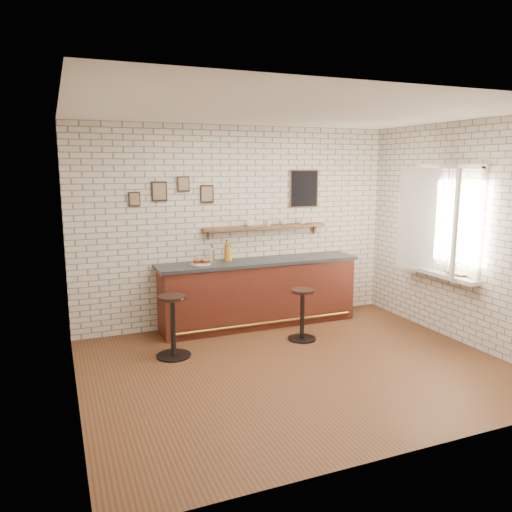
# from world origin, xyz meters

# --- Properties ---
(ground) EXTENTS (5.00, 5.00, 0.00)m
(ground) POSITION_xyz_m (0.00, 0.00, 0.00)
(ground) COLOR brown
(ground) RESTS_ON ground
(bar_counter) EXTENTS (3.10, 0.65, 1.01)m
(bar_counter) POSITION_xyz_m (0.21, 1.70, 0.51)
(bar_counter) COLOR #521F15
(bar_counter) RESTS_ON ground
(sandwich_plate) EXTENTS (0.28, 0.28, 0.01)m
(sandwich_plate) POSITION_xyz_m (-0.69, 1.70, 1.02)
(sandwich_plate) COLOR white
(sandwich_plate) RESTS_ON bar_counter
(ciabatta_sandwich) EXTENTS (0.26, 0.18, 0.08)m
(ciabatta_sandwich) POSITION_xyz_m (-0.68, 1.70, 1.06)
(ciabatta_sandwich) COLOR #B37C49
(ciabatta_sandwich) RESTS_ON sandwich_plate
(potato_chips) EXTENTS (0.27, 0.20, 0.00)m
(potato_chips) POSITION_xyz_m (-0.70, 1.70, 1.02)
(potato_chips) COLOR gold
(potato_chips) RESTS_ON sandwich_plate
(bitters_bottle_brown) EXTENTS (0.07, 0.07, 0.23)m
(bitters_bottle_brown) POSITION_xyz_m (-0.48, 1.83, 1.10)
(bitters_bottle_brown) COLOR brown
(bitters_bottle_brown) RESTS_ON bar_counter
(bitters_bottle_white) EXTENTS (0.07, 0.07, 0.26)m
(bitters_bottle_white) POSITION_xyz_m (-0.50, 1.83, 1.12)
(bitters_bottle_white) COLOR beige
(bitters_bottle_white) RESTS_ON bar_counter
(bitters_bottle_amber) EXTENTS (0.08, 0.08, 0.31)m
(bitters_bottle_amber) POSITION_xyz_m (-0.25, 1.83, 1.14)
(bitters_bottle_amber) COLOR #A9671B
(bitters_bottle_amber) RESTS_ON bar_counter
(condiment_bottle_yellow) EXTENTS (0.07, 0.07, 0.21)m
(condiment_bottle_yellow) POSITION_xyz_m (-0.21, 1.83, 1.10)
(condiment_bottle_yellow) COLOR yellow
(condiment_bottle_yellow) RESTS_ON bar_counter
(bar_stool_left) EXTENTS (0.45, 0.45, 0.80)m
(bar_stool_left) POSITION_xyz_m (-1.30, 0.91, 0.43)
(bar_stool_left) COLOR black
(bar_stool_left) RESTS_ON ground
(bar_stool_right) EXTENTS (0.40, 0.40, 0.72)m
(bar_stool_right) POSITION_xyz_m (0.52, 0.86, 0.39)
(bar_stool_right) COLOR black
(bar_stool_right) RESTS_ON ground
(wall_shelf) EXTENTS (2.00, 0.18, 0.18)m
(wall_shelf) POSITION_xyz_m (0.40, 1.90, 1.48)
(wall_shelf) COLOR brown
(wall_shelf) RESTS_ON ground
(shelf_cup_a) EXTENTS (0.18, 0.18, 0.10)m
(shelf_cup_a) POSITION_xyz_m (0.13, 1.90, 1.55)
(shelf_cup_a) COLOR white
(shelf_cup_a) RESTS_ON wall_shelf
(shelf_cup_b) EXTENTS (0.12, 0.12, 0.09)m
(shelf_cup_b) POSITION_xyz_m (0.45, 1.90, 1.54)
(shelf_cup_b) COLOR white
(shelf_cup_b) RESTS_ON wall_shelf
(shelf_cup_c) EXTENTS (0.14, 0.14, 0.09)m
(shelf_cup_c) POSITION_xyz_m (0.71, 1.90, 1.54)
(shelf_cup_c) COLOR white
(shelf_cup_c) RESTS_ON wall_shelf
(shelf_cup_d) EXTENTS (0.10, 0.10, 0.09)m
(shelf_cup_d) POSITION_xyz_m (1.04, 1.90, 1.54)
(shelf_cup_d) COLOR white
(shelf_cup_d) RESTS_ON wall_shelf
(back_wall_decor) EXTENTS (2.96, 0.02, 0.56)m
(back_wall_decor) POSITION_xyz_m (0.23, 1.98, 2.05)
(back_wall_decor) COLOR black
(back_wall_decor) RESTS_ON ground
(window_sill) EXTENTS (0.20, 1.35, 0.06)m
(window_sill) POSITION_xyz_m (2.40, 0.30, 0.90)
(window_sill) COLOR white
(window_sill) RESTS_ON ground
(casement_window) EXTENTS (0.40, 1.30, 1.56)m
(casement_window) POSITION_xyz_m (2.36, 0.30, 1.65)
(casement_window) COLOR white
(casement_window) RESTS_ON ground
(book_lower) EXTENTS (0.23, 0.26, 0.02)m
(book_lower) POSITION_xyz_m (2.38, 0.02, 0.94)
(book_lower) COLOR tan
(book_lower) RESTS_ON window_sill
(book_upper) EXTENTS (0.19, 0.25, 0.02)m
(book_upper) POSITION_xyz_m (2.38, 0.01, 0.96)
(book_upper) COLOR tan
(book_upper) RESTS_ON book_lower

